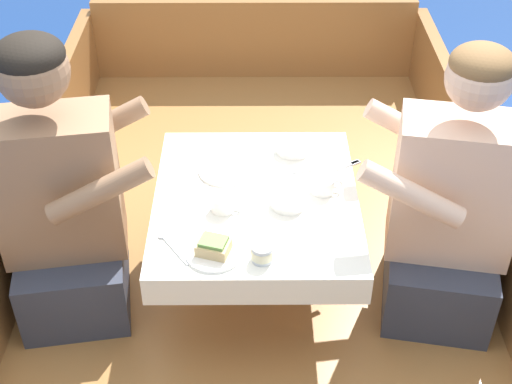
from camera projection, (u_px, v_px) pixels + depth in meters
The scene contains 19 objects.
ground_plane at pixel (256, 360), 2.77m from camera, with size 60.00×60.00×0.00m, color navy.
boat_deck at pixel (256, 335), 2.67m from camera, with size 1.83×3.58×0.30m, color #9E6B38.
gunwale_port at pixel (0, 271), 2.46m from camera, with size 0.06×3.58×0.38m, color #936033.
gunwale_starboard at pixel (511, 269), 2.47m from camera, with size 0.06×3.58×0.38m, color #936033.
bow_coaming at pixel (254, 39), 3.84m from camera, with size 1.71×0.06×0.43m, color #936033.
cockpit_table at pixel (256, 207), 2.41m from camera, with size 0.68×0.79×0.44m.
person_port at pixel (63, 205), 2.36m from camera, with size 0.57×0.51×1.04m.
person_starboard at pixel (449, 212), 2.37m from camera, with size 0.57×0.52×1.02m.
plate_sandwich at pixel (214, 253), 2.16m from camera, with size 0.18×0.18×0.01m.
plate_bread at pixel (225, 171), 2.50m from camera, with size 0.19×0.19×0.01m.
sandwich at pixel (214, 246), 2.14m from camera, with size 0.11×0.10×0.05m.
bowl_port_near at pixel (293, 146), 2.58m from camera, with size 0.12×0.12×0.04m.
bowl_starboard_near at pixel (288, 200), 2.34m from camera, with size 0.11×0.11×0.04m.
coffee_cup_port at pixel (223, 202), 2.32m from camera, with size 0.11×0.08×0.06m.
coffee_cup_starboard at pixel (323, 185), 2.39m from camera, with size 0.11×0.08×0.05m.
tin_can at pixel (262, 253), 2.13m from camera, with size 0.07×0.07×0.05m.
utensil_knife_port at pixel (308, 170), 2.50m from camera, with size 0.17×0.05×0.00m.
utensil_fork_port at pixel (344, 167), 2.52m from camera, with size 0.16×0.10×0.00m.
utensil_spoon_port at pixel (170, 244), 2.20m from camera, with size 0.11×0.15×0.01m.
Camera 1 is at (-0.01, -1.79, 2.21)m, focal length 50.00 mm.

